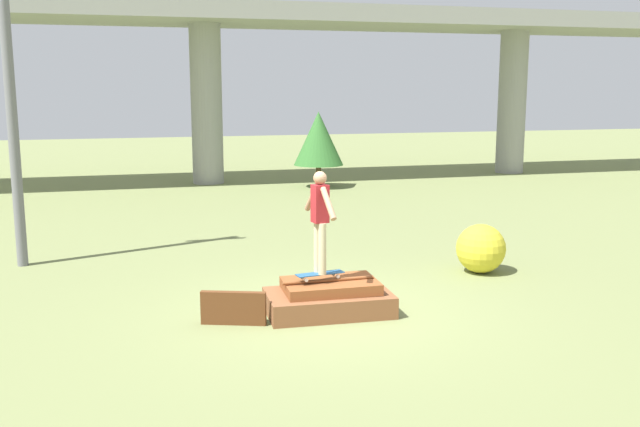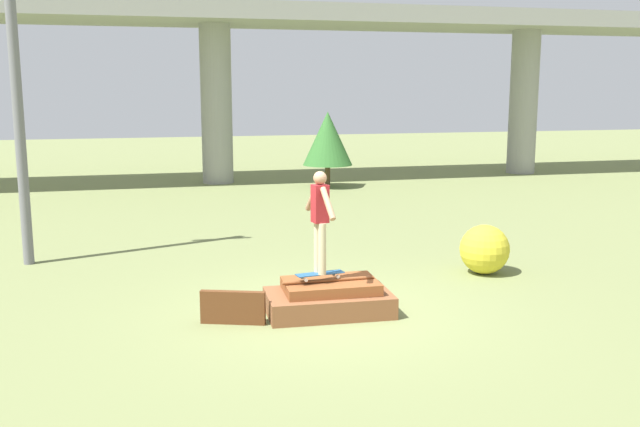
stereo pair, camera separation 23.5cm
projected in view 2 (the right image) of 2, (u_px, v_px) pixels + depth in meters
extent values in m
plane|color=olive|center=(329.00, 313.00, 10.90)|extent=(80.00, 80.00, 0.00)
cube|color=brown|center=(329.00, 303.00, 10.87)|extent=(1.93, 1.17, 0.33)
cube|color=brown|center=(330.00, 286.00, 10.91)|extent=(1.46, 0.98, 0.18)
cylinder|color=brown|center=(329.00, 280.00, 10.81)|extent=(1.43, 0.05, 0.05)
cube|color=#5B3319|center=(233.00, 308.00, 10.37)|extent=(0.93, 0.42, 0.49)
cube|color=#23517F|center=(320.00, 274.00, 10.79)|extent=(0.77, 0.30, 0.01)
cylinder|color=silver|center=(334.00, 274.00, 10.97)|extent=(0.06, 0.04, 0.05)
cylinder|color=silver|center=(338.00, 277.00, 10.82)|extent=(0.06, 0.04, 0.05)
cylinder|color=silver|center=(302.00, 277.00, 10.77)|extent=(0.06, 0.04, 0.05)
cylinder|color=silver|center=(306.00, 280.00, 10.62)|extent=(0.06, 0.04, 0.05)
cylinder|color=#C6B78E|center=(318.00, 247.00, 10.79)|extent=(0.12, 0.12, 0.78)
cylinder|color=#C6B78E|center=(322.00, 249.00, 10.64)|extent=(0.12, 0.12, 0.78)
cube|color=maroon|center=(320.00, 204.00, 10.60)|extent=(0.25, 0.24, 0.57)
sphere|color=#A37556|center=(320.00, 178.00, 10.53)|extent=(0.20, 0.20, 0.20)
cylinder|color=#A37556|center=(313.00, 198.00, 10.86)|extent=(0.15, 0.45, 0.46)
cylinder|color=#A37556|center=(328.00, 204.00, 10.32)|extent=(0.15, 0.45, 0.46)
cube|color=gray|center=(214.00, 14.00, 24.70)|extent=(44.00, 4.14, 0.60)
cylinder|color=gray|center=(216.00, 105.00, 25.24)|extent=(1.10, 1.10, 5.59)
cylinder|color=gray|center=(523.00, 103.00, 28.16)|extent=(1.10, 1.10, 5.59)
cylinder|color=slate|center=(16.00, 77.00, 13.31)|extent=(0.20, 0.20, 7.17)
cylinder|color=#4C3823|center=(328.00, 176.00, 24.47)|extent=(0.18, 0.18, 0.78)
cone|color=#336B2D|center=(328.00, 138.00, 24.24)|extent=(1.70, 1.70, 1.81)
sphere|color=gold|center=(485.00, 249.00, 13.14)|extent=(0.91, 0.91, 0.91)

